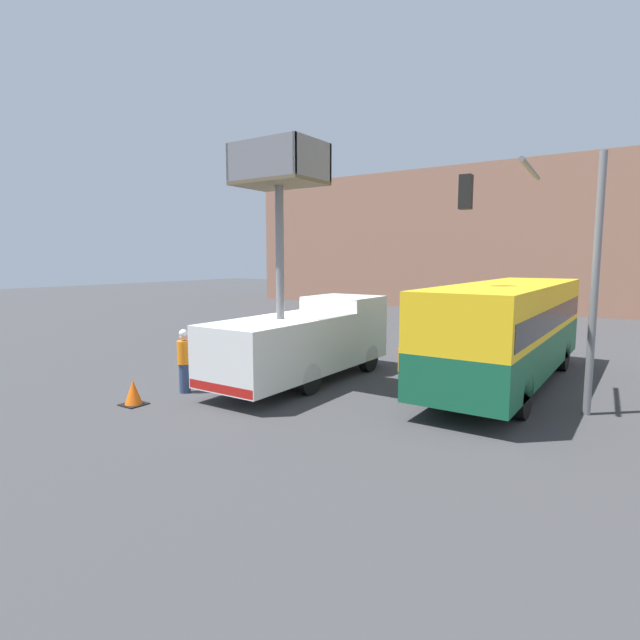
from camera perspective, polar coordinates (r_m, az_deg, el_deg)
name	(u,v)px	position (r m, az deg, el deg)	size (l,w,h in m)	color
ground_plane	(304,378)	(16.37, -1.82, -6.61)	(120.00, 120.00, 0.00)	#38383A
building_backdrop_far	(519,239)	(43.29, 21.77, 8.56)	(44.00, 10.00, 10.80)	#936651
utility_truck	(305,334)	(15.65, -1.76, -1.65)	(2.42, 7.15, 7.07)	silver
city_bus	(509,325)	(16.18, 20.78, -0.58)	(2.54, 10.22, 3.11)	#145638
traffic_light_pole	(547,242)	(13.82, 24.52, 8.16)	(3.42, 3.17, 6.37)	slate
road_worker_near_truck	(184,361)	(14.93, -15.26, -4.54)	(0.38, 0.38, 1.85)	navy
road_worker_directing	(405,369)	(13.76, 9.67, -5.56)	(0.38, 0.38, 1.78)	navy
traffic_cone_near_truck	(133,393)	(14.23, -20.56, -7.84)	(0.59, 0.59, 0.68)	black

